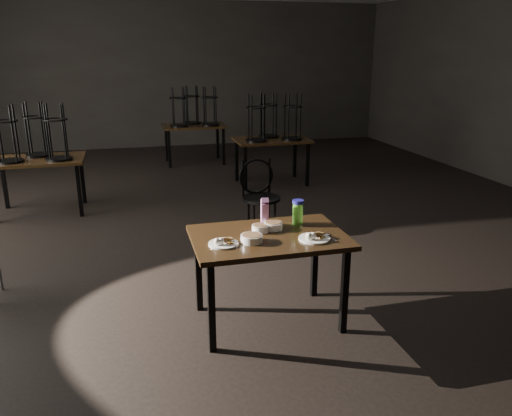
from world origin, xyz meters
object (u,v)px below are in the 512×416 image
object	(u,v)px
water_bottle	(298,212)
bentwood_chair	(259,192)
main_table	(269,244)
juice_carton	(265,213)

from	to	relation	value
water_bottle	bentwood_chair	world-z (taller)	water_bottle
main_table	juice_carton	size ratio (longest dim) A/B	5.05
water_bottle	main_table	bearing A→B (deg)	-147.82
bentwood_chair	juice_carton	bearing A→B (deg)	-108.08
juice_carton	main_table	bearing A→B (deg)	-97.04
main_table	water_bottle	world-z (taller)	water_bottle
main_table	water_bottle	size ratio (longest dim) A/B	5.77
main_table	water_bottle	distance (m)	0.40
water_bottle	bentwood_chair	size ratio (longest dim) A/B	0.22
main_table	bentwood_chair	xyz separation A→B (m)	(0.43, 1.90, -0.12)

